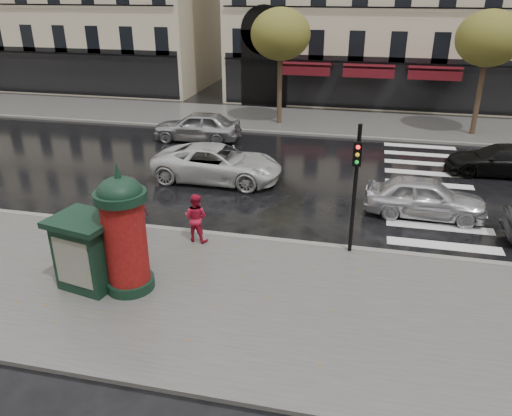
% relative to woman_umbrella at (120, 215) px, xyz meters
% --- Properties ---
extents(ground, '(160.00, 160.00, 0.00)m').
position_rel_woman_umbrella_xyz_m(ground, '(3.39, -0.43, -1.76)').
color(ground, black).
rests_on(ground, ground).
extents(near_sidewalk, '(90.00, 7.00, 0.12)m').
position_rel_woman_umbrella_xyz_m(near_sidewalk, '(3.39, -0.93, -1.70)').
color(near_sidewalk, '#474744').
rests_on(near_sidewalk, ground).
extents(far_sidewalk, '(90.00, 6.00, 0.12)m').
position_rel_woman_umbrella_xyz_m(far_sidewalk, '(3.39, 18.57, -1.70)').
color(far_sidewalk, '#474744').
rests_on(far_sidewalk, ground).
extents(near_kerb, '(90.00, 0.25, 0.14)m').
position_rel_woman_umbrella_xyz_m(near_kerb, '(3.39, 2.57, -1.69)').
color(near_kerb, slate).
rests_on(near_kerb, ground).
extents(far_kerb, '(90.00, 0.25, 0.14)m').
position_rel_woman_umbrella_xyz_m(far_kerb, '(3.39, 15.57, -1.69)').
color(far_kerb, slate).
rests_on(far_kerb, ground).
extents(zebra_crossing, '(3.60, 11.75, 0.01)m').
position_rel_woman_umbrella_xyz_m(zebra_crossing, '(9.39, 9.17, -1.76)').
color(zebra_crossing, silver).
rests_on(zebra_crossing, ground).
extents(tree_far_left, '(3.40, 3.40, 6.64)m').
position_rel_woman_umbrella_xyz_m(tree_far_left, '(1.39, 17.57, 3.40)').
color(tree_far_left, '#38281C').
rests_on(tree_far_left, ground).
extents(tree_far_right, '(3.40, 3.40, 6.64)m').
position_rel_woman_umbrella_xyz_m(tree_far_right, '(12.39, 17.57, 3.40)').
color(tree_far_right, '#38281C').
rests_on(tree_far_right, ground).
extents(woman_umbrella, '(1.30, 1.30, 2.49)m').
position_rel_woman_umbrella_xyz_m(woman_umbrella, '(0.00, 0.00, 0.00)').
color(woman_umbrella, beige).
rests_on(woman_umbrella, near_sidewalk).
extents(woman_red, '(0.87, 0.72, 1.61)m').
position_rel_woman_umbrella_xyz_m(woman_red, '(1.53, 1.97, -0.84)').
color(woman_red, '#B51632').
rests_on(woman_red, near_sidewalk).
extents(man_burgundy, '(1.03, 0.73, 1.98)m').
position_rel_woman_umbrella_xyz_m(man_burgundy, '(-0.65, 1.97, -0.65)').
color(man_burgundy, '#460E16').
rests_on(man_burgundy, near_sidewalk).
extents(morris_column, '(1.35, 1.35, 3.63)m').
position_rel_woman_umbrella_xyz_m(morris_column, '(0.67, -1.07, 0.09)').
color(morris_column, black).
rests_on(morris_column, near_sidewalk).
extents(traffic_light, '(0.26, 0.38, 4.04)m').
position_rel_woman_umbrella_xyz_m(traffic_light, '(6.42, 2.29, 0.80)').
color(traffic_light, black).
rests_on(traffic_light, near_sidewalk).
extents(newsstand, '(1.94, 1.73, 2.04)m').
position_rel_woman_umbrella_xyz_m(newsstand, '(-0.44, -1.17, -0.60)').
color(newsstand, black).
rests_on(newsstand, near_sidewalk).
extents(car_silver, '(4.34, 1.90, 1.45)m').
position_rel_woman_umbrella_xyz_m(car_silver, '(8.88, 5.86, -1.04)').
color(car_silver, silver).
rests_on(car_silver, ground).
extents(car_white, '(5.54, 2.64, 1.53)m').
position_rel_woman_umbrella_xyz_m(car_white, '(0.53, 7.69, -1.00)').
color(car_white, silver).
rests_on(car_white, ground).
extents(car_black, '(4.63, 2.02, 1.33)m').
position_rel_woman_umbrella_xyz_m(car_black, '(12.46, 11.15, -1.10)').
color(car_black, black).
rests_on(car_black, ground).
extents(car_far_silver, '(4.77, 2.15, 1.59)m').
position_rel_woman_umbrella_xyz_m(car_far_silver, '(-2.30, 13.24, -0.97)').
color(car_far_silver, '#9C9DA1').
rests_on(car_far_silver, ground).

